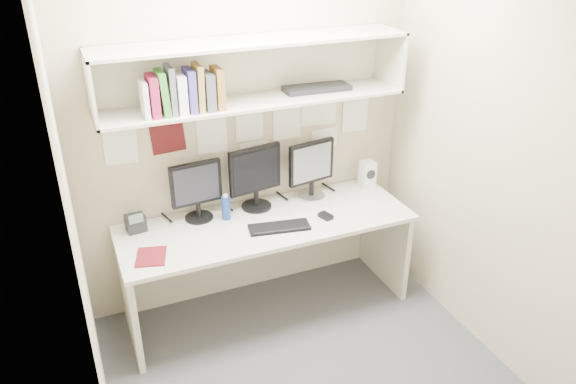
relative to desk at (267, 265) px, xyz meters
name	(u,v)px	position (x,y,z in m)	size (l,w,h in m)	color
floor	(304,365)	(0.00, -0.65, -0.37)	(2.40, 2.00, 0.01)	#414246
wall_back	(247,126)	(0.00, 0.35, 0.93)	(2.40, 0.02, 2.60)	#B6AA8B
wall_front	(412,285)	(0.00, -1.65, 0.93)	(2.40, 0.02, 2.60)	#B6AA8B
wall_left	(74,227)	(-1.20, -0.65, 0.93)	(0.02, 2.00, 2.60)	#B6AA8B
wall_right	(484,151)	(1.20, -0.65, 0.93)	(0.02, 2.00, 2.60)	#B6AA8B
desk	(267,265)	(0.00, 0.00, 0.00)	(2.00, 0.70, 0.73)	beige
overhead_hutch	(252,70)	(0.00, 0.21, 1.35)	(2.00, 0.38, 0.40)	beige
pinned_papers	(247,133)	(0.00, 0.34, 0.88)	(1.92, 0.01, 0.48)	white
monitor_left	(196,188)	(-0.41, 0.22, 0.59)	(0.35, 0.19, 0.41)	black
monitor_center	(255,175)	(0.01, 0.22, 0.61)	(0.39, 0.21, 0.46)	black
monitor_right	(311,167)	(0.44, 0.22, 0.60)	(0.37, 0.20, 0.43)	#A5A5AA
keyboard	(279,227)	(0.04, -0.13, 0.37)	(0.41, 0.14, 0.02)	black
mouse	(326,216)	(0.39, -0.12, 0.38)	(0.06, 0.10, 0.03)	black
speaker	(367,174)	(0.90, 0.20, 0.47)	(0.11, 0.11, 0.21)	silver
blue_bottle	(226,207)	(-0.24, 0.13, 0.45)	(0.06, 0.06, 0.19)	navy
maroon_notebook	(151,257)	(-0.81, -0.15, 0.37)	(0.18, 0.21, 0.01)	#5C0F16
desk_phone	(136,223)	(-0.84, 0.21, 0.42)	(0.13, 0.12, 0.15)	black
book_stack	(183,92)	(-0.47, 0.10, 1.30)	(0.48, 0.18, 0.29)	silver
hutch_tray	(317,88)	(0.45, 0.19, 1.19)	(0.45, 0.17, 0.03)	black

